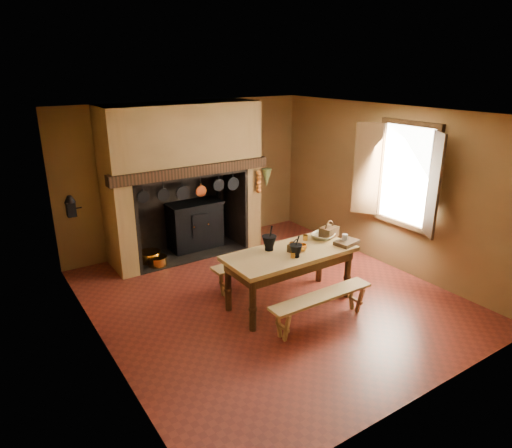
# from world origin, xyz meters

# --- Properties ---
(floor) EXTENTS (5.50, 5.50, 0.00)m
(floor) POSITION_xyz_m (0.00, 0.00, 0.00)
(floor) COLOR maroon
(floor) RESTS_ON ground
(ceiling) EXTENTS (5.50, 5.50, 0.00)m
(ceiling) POSITION_xyz_m (0.00, 0.00, 2.80)
(ceiling) COLOR silver
(ceiling) RESTS_ON back_wall
(back_wall) EXTENTS (5.00, 0.02, 2.80)m
(back_wall) POSITION_xyz_m (0.00, 2.75, 1.40)
(back_wall) COLOR brown
(back_wall) RESTS_ON floor
(wall_left) EXTENTS (0.02, 5.50, 2.80)m
(wall_left) POSITION_xyz_m (-2.50, 0.00, 1.40)
(wall_left) COLOR brown
(wall_left) RESTS_ON floor
(wall_right) EXTENTS (0.02, 5.50, 2.80)m
(wall_right) POSITION_xyz_m (2.50, 0.00, 1.40)
(wall_right) COLOR brown
(wall_right) RESTS_ON floor
(wall_front) EXTENTS (5.00, 0.02, 2.80)m
(wall_front) POSITION_xyz_m (0.00, -2.75, 1.40)
(wall_front) COLOR brown
(wall_front) RESTS_ON floor
(chimney_breast) EXTENTS (2.95, 0.96, 2.80)m
(chimney_breast) POSITION_xyz_m (-0.30, 2.31, 1.81)
(chimney_breast) COLOR brown
(chimney_breast) RESTS_ON floor
(iron_range) EXTENTS (1.12, 0.55, 1.60)m
(iron_range) POSITION_xyz_m (-0.04, 2.45, 0.48)
(iron_range) COLOR black
(iron_range) RESTS_ON floor
(hearth_pans) EXTENTS (0.51, 0.62, 0.20)m
(hearth_pans) POSITION_xyz_m (-1.05, 2.22, 0.09)
(hearth_pans) COLOR #C8882E
(hearth_pans) RESTS_ON floor
(hanging_pans) EXTENTS (1.92, 0.29, 0.27)m
(hanging_pans) POSITION_xyz_m (-0.34, 1.81, 1.36)
(hanging_pans) COLOR black
(hanging_pans) RESTS_ON chimney_breast
(onion_string) EXTENTS (0.12, 0.10, 0.46)m
(onion_string) POSITION_xyz_m (1.00, 1.79, 1.33)
(onion_string) COLOR #B96322
(onion_string) RESTS_ON chimney_breast
(herb_bunch) EXTENTS (0.20, 0.20, 0.35)m
(herb_bunch) POSITION_xyz_m (1.18, 1.79, 1.38)
(herb_bunch) COLOR #55602D
(herb_bunch) RESTS_ON chimney_breast
(window) EXTENTS (0.39, 1.75, 1.76)m
(window) POSITION_xyz_m (2.35, -0.40, 1.70)
(window) COLOR white
(window) RESTS_ON wall_right
(wall_coffee_mill) EXTENTS (0.23, 0.16, 0.31)m
(wall_coffee_mill) POSITION_xyz_m (-2.42, 1.55, 1.52)
(wall_coffee_mill) COLOR black
(wall_coffee_mill) RESTS_ON wall_left
(work_table) EXTENTS (1.95, 0.87, 0.85)m
(work_table) POSITION_xyz_m (0.15, -0.32, 0.71)
(work_table) COLOR #AC884F
(work_table) RESTS_ON floor
(bench_front) EXTENTS (1.62, 0.28, 0.46)m
(bench_front) POSITION_xyz_m (0.15, -1.03, 0.34)
(bench_front) COLOR #AC884F
(bench_front) RESTS_ON floor
(bench_back) EXTENTS (1.77, 0.31, 0.50)m
(bench_back) POSITION_xyz_m (0.15, 0.38, 0.37)
(bench_back) COLOR #AC884F
(bench_back) RESTS_ON floor
(mortar_large) EXTENTS (0.22, 0.22, 0.37)m
(mortar_large) POSITION_xyz_m (-0.08, -0.10, 0.97)
(mortar_large) COLOR black
(mortar_large) RESTS_ON work_table
(mortar_small) EXTENTS (0.18, 0.18, 0.31)m
(mortar_small) POSITION_xyz_m (0.09, -0.52, 0.95)
(mortar_small) COLOR black
(mortar_small) RESTS_ON work_table
(coffee_grinder) EXTENTS (0.17, 0.15, 0.18)m
(coffee_grinder) POSITION_xyz_m (0.16, -0.34, 0.91)
(coffee_grinder) COLOR #392312
(coffee_grinder) RESTS_ON work_table
(brass_mug_a) EXTENTS (0.09, 0.09, 0.08)m
(brass_mug_a) POSITION_xyz_m (0.04, -0.52, 0.89)
(brass_mug_a) COLOR #C8882E
(brass_mug_a) RESTS_ON work_table
(brass_mug_b) EXTENTS (0.09, 0.09, 0.08)m
(brass_mug_b) POSITION_xyz_m (0.61, -0.08, 0.89)
(brass_mug_b) COLOR #C8882E
(brass_mug_b) RESTS_ON work_table
(mixing_bowl) EXTENTS (0.45, 0.45, 0.09)m
(mixing_bowl) POSITION_xyz_m (0.88, -0.19, 0.89)
(mixing_bowl) COLOR beige
(mixing_bowl) RESTS_ON work_table
(stoneware_crock) EXTENTS (0.11, 0.11, 0.13)m
(stoneware_crock) POSITION_xyz_m (0.23, -0.38, 0.91)
(stoneware_crock) COLOR #50311D
(stoneware_crock) RESTS_ON work_table
(glass_jar) EXTENTS (0.10, 0.10, 0.15)m
(glass_jar) POSITION_xyz_m (1.02, -0.52, 0.92)
(glass_jar) COLOR beige
(glass_jar) RESTS_ON work_table
(wicker_basket) EXTENTS (0.32, 0.27, 0.27)m
(wicker_basket) POSITION_xyz_m (1.02, -0.17, 0.93)
(wicker_basket) COLOR #543319
(wicker_basket) RESTS_ON work_table
(wooden_tray) EXTENTS (0.39, 0.31, 0.06)m
(wooden_tray) POSITION_xyz_m (1.02, -0.56, 0.88)
(wooden_tray) COLOR #392312
(wooden_tray) RESTS_ON work_table
(brass_cup) EXTENTS (0.15, 0.15, 0.10)m
(brass_cup) POSITION_xyz_m (0.30, -0.40, 0.90)
(brass_cup) COLOR #C8882E
(brass_cup) RESTS_ON work_table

